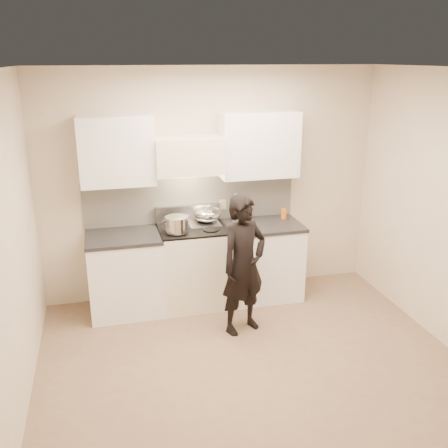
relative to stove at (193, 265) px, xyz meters
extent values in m
plane|color=#856C55|center=(0.30, -1.42, -0.47)|extent=(4.00, 4.00, 0.00)
cube|color=beige|center=(0.30, 0.33, 0.88)|extent=(4.00, 0.04, 2.70)
cube|color=beige|center=(0.30, -3.17, 0.88)|extent=(4.00, 0.04, 2.70)
cube|color=beige|center=(-1.70, -1.42, 0.88)|extent=(0.04, 3.50, 2.70)
cube|color=white|center=(0.30, -1.42, 2.22)|extent=(4.00, 3.50, 0.02)
cube|color=silver|center=(0.05, 0.31, 0.71)|extent=(2.50, 0.02, 0.53)
cube|color=#95969F|center=(0.00, 0.28, 0.56)|extent=(0.76, 0.08, 0.20)
cube|color=white|center=(0.00, 0.13, 1.28)|extent=(0.76, 0.40, 0.40)
cylinder|color=silver|center=(0.00, -0.05, 1.10)|extent=(0.66, 0.02, 0.02)
cube|color=white|center=(0.83, 0.16, 1.35)|extent=(0.90, 0.33, 0.75)
cube|color=white|center=(-0.78, 0.16, 1.35)|extent=(0.80, 0.33, 0.75)
cube|color=#BBA98D|center=(0.43, 0.30, 0.63)|extent=(0.08, 0.01, 0.12)
cube|color=white|center=(0.00, 0.00, -0.01)|extent=(0.76, 0.65, 0.92)
cube|color=black|center=(0.00, 0.00, 0.46)|extent=(0.76, 0.65, 0.02)
cube|color=silver|center=(0.16, 0.12, 0.47)|extent=(0.36, 0.34, 0.01)
cylinder|color=silver|center=(0.00, -0.29, 0.31)|extent=(0.62, 0.02, 0.02)
cylinder|color=black|center=(-0.18, -0.15, 0.48)|extent=(0.18, 0.18, 0.01)
cylinder|color=black|center=(0.18, -0.15, 0.48)|extent=(0.18, 0.18, 0.01)
cylinder|color=black|center=(-0.18, 0.15, 0.48)|extent=(0.18, 0.18, 0.01)
cylinder|color=black|center=(0.18, 0.15, 0.48)|extent=(0.18, 0.18, 0.01)
cube|color=white|center=(0.83, 0.00, -0.03)|extent=(0.90, 0.65, 0.88)
cube|color=black|center=(0.83, 0.00, 0.43)|extent=(0.92, 0.67, 0.04)
cube|color=white|center=(-0.78, 0.00, -0.03)|extent=(0.80, 0.65, 0.88)
cube|color=black|center=(-0.78, 0.00, 0.43)|extent=(0.82, 0.67, 0.04)
ellipsoid|color=silver|center=(0.20, 0.12, 0.57)|extent=(0.32, 0.32, 0.17)
torus|color=silver|center=(0.20, 0.12, 0.61)|extent=(0.33, 0.33, 0.01)
ellipsoid|color=beige|center=(0.20, 0.12, 0.56)|extent=(0.18, 0.18, 0.08)
cylinder|color=white|center=(0.15, 0.00, 0.66)|extent=(0.04, 0.23, 0.17)
cylinder|color=silver|center=(-0.20, -0.14, 0.57)|extent=(0.34, 0.34, 0.17)
cube|color=silver|center=(-0.34, -0.20, 0.63)|extent=(0.06, 0.05, 0.01)
cube|color=silver|center=(-0.06, -0.08, 0.63)|extent=(0.06, 0.05, 0.01)
cylinder|color=#95969F|center=(0.57, 0.21, 0.53)|extent=(0.12, 0.12, 0.17)
cylinder|color=black|center=(0.59, 0.22, 0.62)|extent=(0.01, 0.01, 0.31)
cylinder|color=white|center=(0.58, 0.24, 0.62)|extent=(0.01, 0.01, 0.31)
cylinder|color=#95969F|center=(0.56, 0.24, 0.62)|extent=(0.01, 0.01, 0.31)
cylinder|color=black|center=(0.54, 0.23, 0.62)|extent=(0.01, 0.01, 0.31)
cylinder|color=#95969F|center=(0.54, 0.21, 0.62)|extent=(0.01, 0.01, 0.31)
cylinder|color=white|center=(0.55, 0.19, 0.62)|extent=(0.01, 0.01, 0.31)
cylinder|color=black|center=(0.57, 0.19, 0.62)|extent=(0.01, 0.01, 0.31)
cylinder|color=#95969F|center=(0.59, 0.20, 0.62)|extent=(0.01, 0.01, 0.31)
cylinder|color=#CE5C1C|center=(0.75, 0.24, 0.48)|extent=(0.04, 0.04, 0.08)
cylinder|color=red|center=(0.75, 0.24, 0.54)|extent=(0.05, 0.05, 0.03)
cylinder|color=#C56C1A|center=(1.15, 0.13, 0.51)|extent=(0.07, 0.07, 0.12)
imported|color=black|center=(0.39, -0.74, 0.27)|extent=(0.64, 0.54, 1.49)
camera|label=1|loc=(-0.96, -5.28, 2.31)|focal=40.00mm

